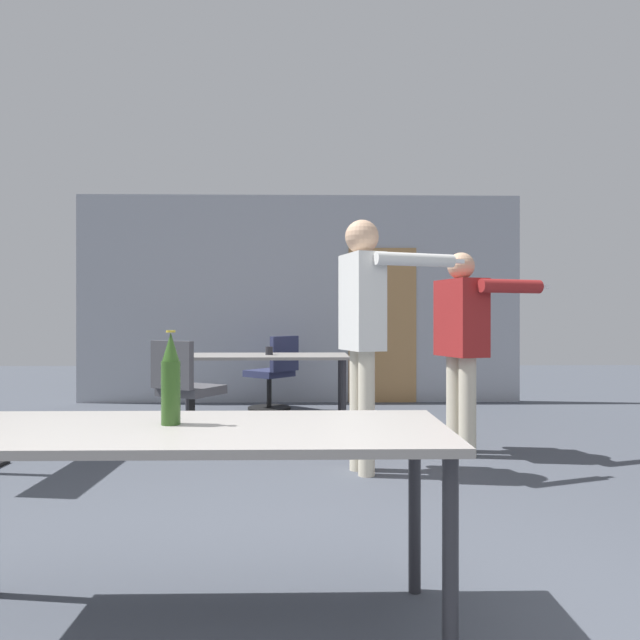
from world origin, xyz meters
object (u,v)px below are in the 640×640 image
person_far_watching (463,333)px  office_chair_far_left (186,395)px  office_chair_near_pushed (274,376)px  beer_bottle (171,380)px  drink_cup (269,351)px  person_near_casual (364,316)px

person_far_watching → office_chair_far_left: 2.48m
office_chair_near_pushed → beer_bottle: bearing=-139.8°
drink_cup → person_far_watching: bearing=-39.3°
office_chair_near_pushed → drink_cup: 0.97m
office_chair_near_pushed → drink_cup: bearing=-138.4°
office_chair_far_left → person_near_casual: bearing=-6.2°
office_chair_near_pushed → drink_cup: size_ratio=10.39×
office_chair_near_pushed → office_chair_far_left: bearing=-159.7°
person_near_casual → office_chair_far_left: (-1.50, 1.04, -0.70)m
person_near_casual → beer_bottle: 2.24m
person_far_watching → beer_bottle: 3.14m
person_near_casual → drink_cup: size_ratio=20.96×
office_chair_far_left → beer_bottle: beer_bottle is taller
beer_bottle → office_chair_far_left: bearing=101.2°
office_chair_near_pushed → beer_bottle: size_ratio=2.66×
office_chair_near_pushed → office_chair_far_left: office_chair_far_left is taller
person_near_casual → office_chair_far_left: bearing=-143.1°
beer_bottle → drink_cup: (0.07, 3.98, -0.12)m
person_near_casual → office_chair_near_pushed: bearing=178.0°
office_chair_near_pushed → beer_bottle: beer_bottle is taller
beer_bottle → person_far_watching: bearing=56.0°
person_near_casual → drink_cup: bearing=-175.4°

